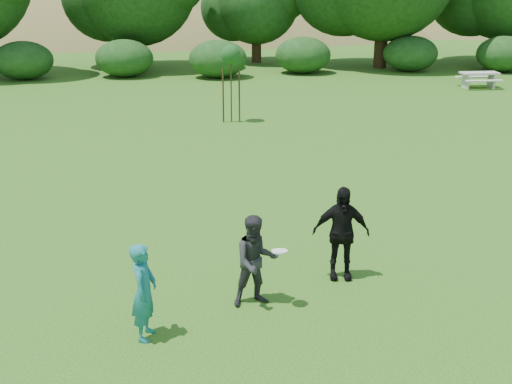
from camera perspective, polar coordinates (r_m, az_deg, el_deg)
ground at (r=10.74m, az=1.72°, el=-10.78°), size 120.00×120.00×0.00m
player_teal at (r=9.90m, az=-9.92°, el=-8.72°), size 0.48×0.63×1.55m
player_grey at (r=10.69m, az=-0.01°, el=-6.15°), size 0.86×0.72×1.59m
player_black at (r=11.67m, az=7.55°, el=-3.63°), size 1.07×0.54×1.76m
frisbee at (r=10.49m, az=2.11°, el=-5.28°), size 0.27×0.27×0.06m
sapling at (r=23.80m, az=-2.26°, el=11.92°), size 0.70×0.70×2.85m
picnic_table at (r=33.32m, az=19.21°, el=9.61°), size 1.80×1.48×0.76m
hillside at (r=79.60m, az=-5.41°, el=6.31°), size 150.00×72.00×52.00m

